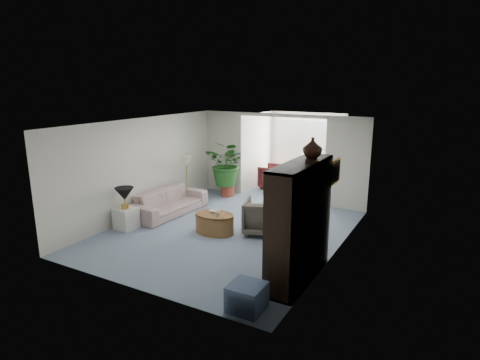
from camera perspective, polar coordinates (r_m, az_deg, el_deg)
The scene contains 26 objects.
floor at distance 9.31m, azimuth -1.81°, elevation -7.36°, with size 6.00×6.00×0.00m, color #7C93A4.
sunroom_floor at distance 12.83m, azimuth 7.62°, elevation -1.52°, with size 2.60×2.60×0.00m, color #7C93A4.
back_pier_left at distance 12.42m, azimuth -2.29°, elevation 3.99°, with size 1.20×0.12×2.50m, color beige.
back_pier_right at distance 10.96m, azimuth 14.96°, elevation 2.22°, with size 1.20×0.12×2.50m, color beige.
back_header at distance 11.40m, azimuth 5.95°, elevation 9.14°, with size 2.60×0.12×0.10m, color beige.
window_pane at distance 13.54m, azimuth 9.51°, elevation 5.27°, with size 2.20×0.02×1.50m, color white.
window_blinds at distance 13.51m, azimuth 9.46°, elevation 5.26°, with size 2.20×0.02×1.50m, color white.
framed_picture at distance 7.79m, azimuth 13.43°, elevation 1.12°, with size 0.04×0.50×0.40m, color #B6A791.
sofa at distance 10.58m, azimuth -10.02°, elevation -3.10°, with size 2.21×0.86×0.64m, color beige.
end_table at distance 9.79m, azimuth -15.90°, elevation -5.29°, with size 0.45×0.45×0.50m, color silver.
table_lamp at distance 9.61m, azimuth -16.13°, elevation -1.91°, with size 0.44×0.44×0.30m, color black.
floor_lamp at distance 11.10m, azimuth -7.65°, elevation 2.71°, with size 0.36×0.36×0.28m, color #F6E1C3.
coffee_table at distance 9.19m, azimuth -3.66°, elevation -6.17°, with size 0.95×0.95×0.45m, color brown.
coffee_bowl at distance 9.22m, azimuth -3.61°, elevation -4.46°, with size 0.22×0.22×0.05m, color beige.
coffee_cup at distance 8.95m, azimuth -3.22°, elevation -4.86°, with size 0.11×0.11×0.10m, color #B9B4A1.
wingback_chair at distance 9.11m, azimuth 3.38°, elevation -5.22°, with size 0.84×0.87×0.79m, color #655D4F.
side_table_dark at distance 9.15m, azimuth 8.16°, elevation -5.92°, with size 0.49×0.40×0.59m, color black.
entertainment_cabinet at distance 6.92m, azimuth 8.49°, elevation -5.96°, with size 0.50×1.86×2.07m, color black.
cabinet_urn at distance 7.08m, azimuth 10.28°, elevation 4.56°, with size 0.34×0.34×0.35m, color black.
ottoman at distance 6.28m, azimuth 0.99°, elevation -16.31°, with size 0.51×0.51×0.41m, color slate.
plant_pot at distance 12.12m, azimuth -1.78°, elevation -1.53°, with size 0.40×0.40×0.32m, color #973B2B.
house_plant at distance 11.93m, azimuth -1.81°, elevation 2.36°, with size 1.22×1.06×1.35m, color #245C1F.
sunroom_chair_blue at distance 12.46m, azimuth 11.18°, elevation -0.47°, with size 0.74×0.76×0.70m, color slate.
sunroom_chair_maroon at distance 12.97m, azimuth 4.88°, elevation 0.47°, with size 0.82×0.84×0.77m, color #511E1B.
sunroom_table at distance 13.40m, azimuth 9.12°, elevation 0.32°, with size 0.46×0.36×0.56m, color brown.
shelf_clutter at distance 6.86m, azimuth 7.92°, elevation -5.64°, with size 0.30×1.19×1.06m.
Camera 1 is at (4.47, -7.44, 3.35)m, focal length 29.97 mm.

